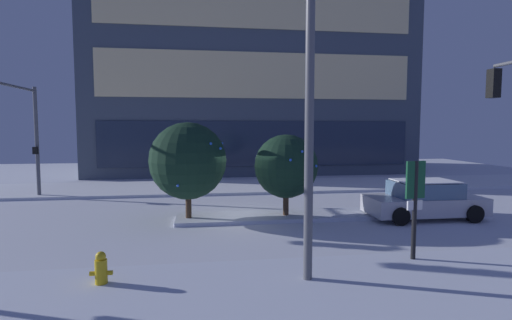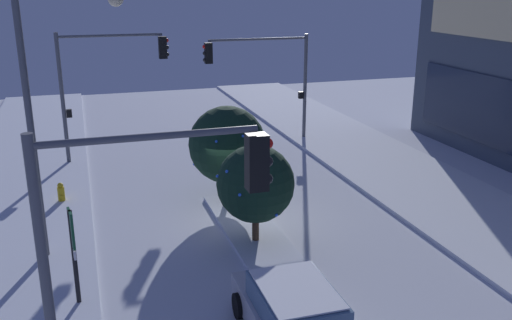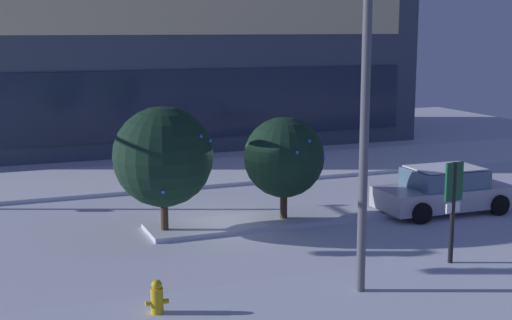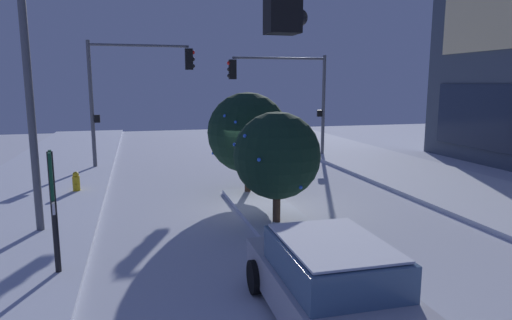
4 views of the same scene
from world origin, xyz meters
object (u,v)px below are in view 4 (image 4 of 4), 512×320
(parking_info_sign, at_px, (53,198))
(decorated_tree_right_of_median, at_px, (247,133))
(fire_hydrant, at_px, (76,183))
(traffic_light_corner_far_left, at_px, (286,86))
(decorated_tree_median, at_px, (277,156))
(traffic_light_corner_near_right, at_px, (90,78))
(car_near, at_px, (332,285))
(street_lamp_arched, at_px, (58,38))
(traffic_light_corner_near_left, at_px, (133,81))

(parking_info_sign, relative_size, decorated_tree_right_of_median, 0.72)
(fire_hydrant, bearing_deg, traffic_light_corner_far_left, 120.51)
(parking_info_sign, bearing_deg, decorated_tree_median, 12.63)
(traffic_light_corner_near_right, relative_size, decorated_tree_right_of_median, 1.57)
(car_near, relative_size, street_lamp_arched, 0.57)
(traffic_light_corner_near_left, bearing_deg, car_near, -78.81)
(car_near, distance_m, decorated_tree_right_of_median, 9.24)
(decorated_tree_right_of_median, bearing_deg, car_near, -4.94)
(traffic_light_corner_near_right, distance_m, fire_hydrant, 13.02)
(traffic_light_corner_near_right, distance_m, street_lamp_arched, 8.07)
(car_near, xyz_separation_m, traffic_light_corner_far_left, (-16.70, 4.77, 3.18))
(traffic_light_corner_near_right, bearing_deg, parking_info_sign, 105.07)
(street_lamp_arched, distance_m, decorated_tree_median, 6.49)
(street_lamp_arched, relative_size, decorated_tree_right_of_median, 2.14)
(traffic_light_corner_near_left, xyz_separation_m, parking_info_sign, (12.60, -1.62, -2.43))
(traffic_light_corner_far_left, bearing_deg, traffic_light_corner_near_left, 6.55)
(fire_hydrant, bearing_deg, decorated_tree_right_of_median, 74.25)
(traffic_light_corner_near_left, height_order, fire_hydrant, traffic_light_corner_near_left)
(fire_hydrant, xyz_separation_m, parking_info_sign, (7.59, 0.53, 1.31))
(traffic_light_corner_far_left, relative_size, parking_info_sign, 2.07)
(fire_hydrant, bearing_deg, car_near, 26.08)
(fire_hydrant, xyz_separation_m, decorated_tree_right_of_median, (1.71, 6.06, 1.88))
(traffic_light_corner_near_left, height_order, parking_info_sign, traffic_light_corner_near_left)
(traffic_light_corner_near_right, distance_m, parking_info_sign, 5.48)
(traffic_light_corner_near_right, xyz_separation_m, traffic_light_corner_near_left, (-17.38, 0.34, 0.06))
(traffic_light_corner_near_right, distance_m, traffic_light_corner_far_left, 20.05)
(decorated_tree_median, bearing_deg, traffic_light_corner_near_right, -31.09)
(traffic_light_corner_far_left, distance_m, parking_info_sign, 16.67)
(traffic_light_corner_far_left, distance_m, traffic_light_corner_near_left, 7.95)
(car_near, distance_m, traffic_light_corner_near_right, 5.09)
(car_near, distance_m, traffic_light_corner_far_left, 17.66)
(street_lamp_arched, xyz_separation_m, parking_info_sign, (3.09, 0.15, -3.45))
(traffic_light_corner_near_left, bearing_deg, traffic_light_corner_far_left, 6.55)
(fire_hydrant, bearing_deg, traffic_light_corner_near_right, 8.36)
(parking_info_sign, bearing_deg, fire_hydrant, 85.14)
(traffic_light_corner_near_right, bearing_deg, traffic_light_corner_near_left, 88.89)
(car_near, distance_m, fire_hydrant, 12.01)
(traffic_light_corner_far_left, xyz_separation_m, fire_hydrant, (5.92, -10.05, -3.48))
(traffic_light_corner_near_right, relative_size, fire_hydrant, 6.88)
(car_near, bearing_deg, decorated_tree_median, 172.89)
(traffic_light_corner_near_left, relative_size, decorated_tree_right_of_median, 1.60)
(fire_hydrant, relative_size, decorated_tree_median, 0.26)
(fire_hydrant, bearing_deg, decorated_tree_median, 47.79)
(street_lamp_arched, height_order, decorated_tree_median, street_lamp_arched)
(traffic_light_corner_near_left, relative_size, decorated_tree_median, 1.83)
(car_near, distance_m, parking_info_sign, 5.81)
(decorated_tree_median, xyz_separation_m, decorated_tree_right_of_median, (-3.73, 0.07, 0.25))
(traffic_light_corner_far_left, relative_size, decorated_tree_median, 1.70)
(parking_info_sign, distance_m, decorated_tree_median, 5.88)
(car_near, xyz_separation_m, traffic_light_corner_near_left, (-15.80, -3.13, 3.43))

